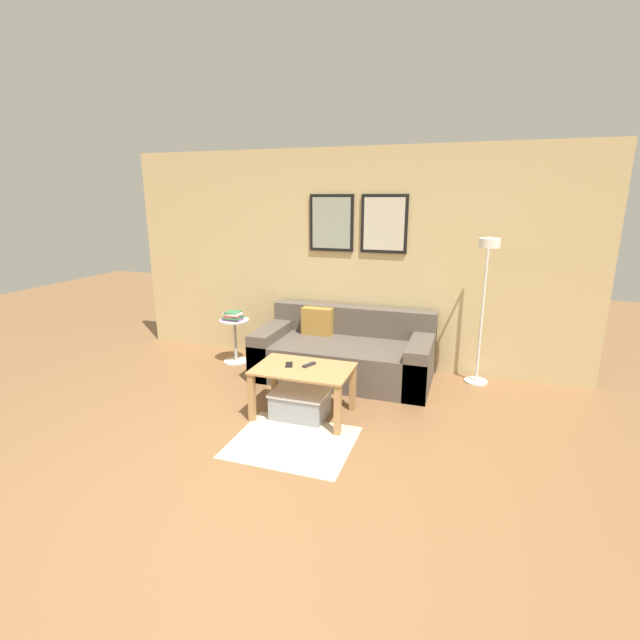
{
  "coord_description": "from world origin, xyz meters",
  "views": [
    {
      "loc": [
        1.46,
        -2.41,
        2.0
      ],
      "look_at": [
        0.08,
        1.69,
        0.85
      ],
      "focal_mm": 26.0,
      "sensor_mm": 36.0,
      "label": 1
    }
  ],
  "objects_px": {
    "side_table": "(235,337)",
    "cell_phone": "(289,365)",
    "book_stack": "(233,316)",
    "remote_control": "(309,365)",
    "couch": "(344,354)",
    "storage_bin": "(300,404)",
    "floor_lamp": "(485,286)",
    "coffee_table": "(303,377)"
  },
  "relations": [
    {
      "from": "cell_phone",
      "to": "storage_bin",
      "type": "bearing_deg",
      "value": -42.9
    },
    {
      "from": "couch",
      "to": "book_stack",
      "type": "distance_m",
      "value": 1.46
    },
    {
      "from": "floor_lamp",
      "to": "remote_control",
      "type": "height_order",
      "value": "floor_lamp"
    },
    {
      "from": "storage_bin",
      "to": "book_stack",
      "type": "distance_m",
      "value": 1.79
    },
    {
      "from": "storage_bin",
      "to": "remote_control",
      "type": "xyz_separation_m",
      "value": [
        0.06,
        0.1,
        0.36
      ]
    },
    {
      "from": "side_table",
      "to": "coffee_table",
      "type": "bearing_deg",
      "value": -39.94
    },
    {
      "from": "coffee_table",
      "to": "cell_phone",
      "type": "relative_size",
      "value": 6.38
    },
    {
      "from": "floor_lamp",
      "to": "cell_phone",
      "type": "height_order",
      "value": "floor_lamp"
    },
    {
      "from": "book_stack",
      "to": "remote_control",
      "type": "distance_m",
      "value": 1.71
    },
    {
      "from": "storage_bin",
      "to": "side_table",
      "type": "xyz_separation_m",
      "value": [
        -1.29,
        1.14,
        0.2
      ]
    },
    {
      "from": "remote_control",
      "to": "cell_phone",
      "type": "distance_m",
      "value": 0.19
    },
    {
      "from": "book_stack",
      "to": "remote_control",
      "type": "relative_size",
      "value": 1.69
    },
    {
      "from": "book_stack",
      "to": "couch",
      "type": "bearing_deg",
      "value": -0.76
    },
    {
      "from": "remote_control",
      "to": "coffee_table",
      "type": "bearing_deg",
      "value": -94.59
    },
    {
      "from": "couch",
      "to": "side_table",
      "type": "distance_m",
      "value": 1.41
    },
    {
      "from": "storage_bin",
      "to": "cell_phone",
      "type": "distance_m",
      "value": 0.38
    },
    {
      "from": "storage_bin",
      "to": "side_table",
      "type": "bearing_deg",
      "value": 138.75
    },
    {
      "from": "coffee_table",
      "to": "side_table",
      "type": "height_order",
      "value": "side_table"
    },
    {
      "from": "coffee_table",
      "to": "cell_phone",
      "type": "height_order",
      "value": "cell_phone"
    },
    {
      "from": "coffee_table",
      "to": "remote_control",
      "type": "distance_m",
      "value": 0.13
    },
    {
      "from": "side_table",
      "to": "cell_phone",
      "type": "distance_m",
      "value": 1.6
    },
    {
      "from": "floor_lamp",
      "to": "cell_phone",
      "type": "relative_size",
      "value": 11.52
    },
    {
      "from": "coffee_table",
      "to": "side_table",
      "type": "relative_size",
      "value": 1.64
    },
    {
      "from": "book_stack",
      "to": "remote_control",
      "type": "xyz_separation_m",
      "value": [
        1.36,
        -1.03,
        -0.11
      ]
    },
    {
      "from": "side_table",
      "to": "book_stack",
      "type": "xyz_separation_m",
      "value": [
        -0.01,
        -0.01,
        0.27
      ]
    },
    {
      "from": "cell_phone",
      "to": "remote_control",
      "type": "bearing_deg",
      "value": -7.14
    },
    {
      "from": "couch",
      "to": "side_table",
      "type": "bearing_deg",
      "value": 178.93
    },
    {
      "from": "coffee_table",
      "to": "couch",
      "type": "bearing_deg",
      "value": 85.05
    },
    {
      "from": "floor_lamp",
      "to": "side_table",
      "type": "distance_m",
      "value": 2.97
    },
    {
      "from": "coffee_table",
      "to": "cell_phone",
      "type": "bearing_deg",
      "value": 172.07
    },
    {
      "from": "remote_control",
      "to": "book_stack",
      "type": "bearing_deg",
      "value": 166.82
    },
    {
      "from": "couch",
      "to": "remote_control",
      "type": "relative_size",
      "value": 13.02
    },
    {
      "from": "couch",
      "to": "storage_bin",
      "type": "distance_m",
      "value": 1.12
    },
    {
      "from": "side_table",
      "to": "cell_phone",
      "type": "bearing_deg",
      "value": -42.83
    },
    {
      "from": "side_table",
      "to": "floor_lamp",
      "type": "bearing_deg",
      "value": 1.68
    },
    {
      "from": "side_table",
      "to": "remote_control",
      "type": "xyz_separation_m",
      "value": [
        1.35,
        -1.04,
        0.16
      ]
    },
    {
      "from": "storage_bin",
      "to": "floor_lamp",
      "type": "bearing_deg",
      "value": 37.95
    },
    {
      "from": "floor_lamp",
      "to": "remote_control",
      "type": "xyz_separation_m",
      "value": [
        -1.51,
        -1.12,
        -0.64
      ]
    },
    {
      "from": "couch",
      "to": "storage_bin",
      "type": "bearing_deg",
      "value": -95.94
    },
    {
      "from": "floor_lamp",
      "to": "side_table",
      "type": "xyz_separation_m",
      "value": [
        -2.86,
        -0.08,
        -0.79
      ]
    },
    {
      "from": "storage_bin",
      "to": "side_table",
      "type": "relative_size",
      "value": 0.95
    },
    {
      "from": "remote_control",
      "to": "cell_phone",
      "type": "height_order",
      "value": "remote_control"
    }
  ]
}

